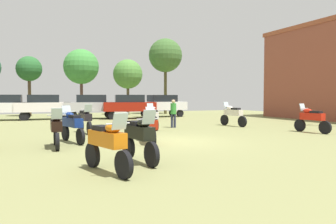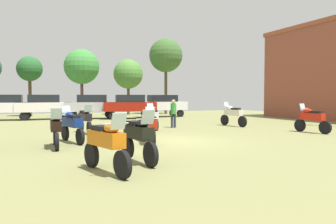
# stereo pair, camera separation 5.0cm
# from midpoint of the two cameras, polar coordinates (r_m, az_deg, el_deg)

# --- Properties ---
(ground_plane) EXTENTS (44.00, 52.00, 0.02)m
(ground_plane) POSITION_cam_midpoint_polar(r_m,az_deg,el_deg) (13.72, 0.92, -5.11)
(ground_plane) COLOR olive
(motorcycle_1) EXTENTS (0.62, 2.12, 1.49)m
(motorcycle_1) POSITION_cam_midpoint_polar(r_m,az_deg,el_deg) (18.44, 23.47, -1.04)
(motorcycle_1) COLOR black
(motorcycle_1) RESTS_ON ground
(motorcycle_2) EXTENTS (0.62, 2.15, 1.46)m
(motorcycle_2) POSITION_cam_midpoint_polar(r_m,az_deg,el_deg) (12.58, -18.84, -2.63)
(motorcycle_2) COLOR black
(motorcycle_2) RESTS_ON ground
(motorcycle_4) EXTENTS (0.62, 2.28, 1.49)m
(motorcycle_4) POSITION_cam_midpoint_polar(r_m,az_deg,el_deg) (17.20, -14.18, -1.13)
(motorcycle_4) COLOR black
(motorcycle_4) RESTS_ON ground
(motorcycle_6) EXTENTS (0.79, 2.20, 1.49)m
(motorcycle_6) POSITION_cam_midpoint_polar(r_m,az_deg,el_deg) (8.13, -10.60, -5.26)
(motorcycle_6) COLOR black
(motorcycle_6) RESTS_ON ground
(motorcycle_7) EXTENTS (0.63, 2.20, 1.47)m
(motorcycle_7) POSITION_cam_midpoint_polar(r_m,az_deg,el_deg) (18.69, -2.74, -0.79)
(motorcycle_7) COLOR black
(motorcycle_7) RESTS_ON ground
(motorcycle_8) EXTENTS (0.64, 2.13, 1.51)m
(motorcycle_8) POSITION_cam_midpoint_polar(r_m,az_deg,el_deg) (9.27, -5.07, -4.23)
(motorcycle_8) COLOR black
(motorcycle_8) RESTS_ON ground
(motorcycle_9) EXTENTS (0.66, 2.30, 1.51)m
(motorcycle_9) POSITION_cam_midpoint_polar(r_m,az_deg,el_deg) (21.10, 11.05, -0.38)
(motorcycle_9) COLOR black
(motorcycle_9) RESTS_ON ground
(motorcycle_10) EXTENTS (0.77, 2.25, 1.48)m
(motorcycle_10) POSITION_cam_midpoint_polar(r_m,az_deg,el_deg) (13.83, -16.31, -2.08)
(motorcycle_10) COLOR black
(motorcycle_10) RESTS_ON ground
(motorcycle_11) EXTENTS (0.78, 2.10, 1.44)m
(motorcycle_11) POSITION_cam_midpoint_polar(r_m,az_deg,el_deg) (12.99, -2.94, -2.38)
(motorcycle_11) COLOR black
(motorcycle_11) RESTS_ON ground
(car_1) EXTENTS (4.57, 2.63, 2.00)m
(car_1) POSITION_cam_midpoint_polar(r_m,az_deg,el_deg) (27.81, -6.70, 1.25)
(car_1) COLOR black
(car_1) RESTS_ON ground
(car_2) EXTENTS (4.33, 1.87, 2.00)m
(car_2) POSITION_cam_midpoint_polar(r_m,az_deg,el_deg) (28.41, -20.79, 1.13)
(car_2) COLOR black
(car_2) RESTS_ON ground
(car_3) EXTENTS (4.51, 2.37, 2.00)m
(car_3) POSITION_cam_midpoint_polar(r_m,az_deg,el_deg) (28.25, -13.16, 1.22)
(car_3) COLOR black
(car_3) RESTS_ON ground
(car_5) EXTENTS (4.43, 2.14, 2.00)m
(car_5) POSITION_cam_midpoint_polar(r_m,az_deg,el_deg) (30.06, -1.06, 1.37)
(car_5) COLOR black
(car_5) RESTS_ON ground
(car_6) EXTENTS (4.40, 2.06, 2.00)m
(car_6) POSITION_cam_midpoint_polar(r_m,az_deg,el_deg) (28.58, -26.32, 1.03)
(car_6) COLOR black
(car_6) RESTS_ON ground
(person_1) EXTENTS (0.43, 0.43, 1.67)m
(person_1) POSITION_cam_midpoint_polar(r_m,az_deg,el_deg) (19.63, 0.86, 0.12)
(person_1) COLOR #272D43
(person_1) RESTS_ON ground
(tree_1) EXTENTS (3.40, 3.40, 6.47)m
(tree_1) POSITION_cam_midpoint_polar(r_m,az_deg,el_deg) (33.58, -14.79, 7.53)
(tree_1) COLOR brown
(tree_1) RESTS_ON ground
(tree_2) EXTENTS (2.33, 2.33, 5.62)m
(tree_2) POSITION_cam_midpoint_polar(r_m,az_deg,el_deg) (33.70, -22.88, 6.79)
(tree_2) COLOR brown
(tree_2) RESTS_ON ground
(tree_4) EXTENTS (3.02, 3.02, 5.68)m
(tree_4) POSITION_cam_midpoint_polar(r_m,az_deg,el_deg) (34.46, -6.99, 6.48)
(tree_4) COLOR #4C402F
(tree_4) RESTS_ON ground
(tree_6) EXTENTS (3.55, 3.55, 8.00)m
(tree_6) POSITION_cam_midpoint_polar(r_m,az_deg,el_deg) (35.54, -0.49, 9.67)
(tree_6) COLOR #4C4627
(tree_6) RESTS_ON ground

